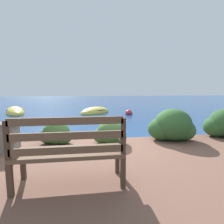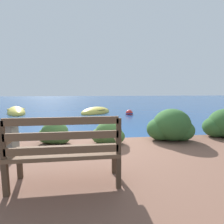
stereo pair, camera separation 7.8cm
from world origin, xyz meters
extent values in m
plane|color=navy|center=(0.00, 0.00, 0.00)|extent=(80.00, 80.00, 0.00)
cube|color=#433123|center=(-1.49, -1.90, 0.42)|extent=(0.06, 0.06, 0.40)
cube|color=#433123|center=(-0.15, -1.90, 0.42)|extent=(0.06, 0.06, 0.40)
cube|color=#433123|center=(-1.49, -2.32, 0.42)|extent=(0.06, 0.06, 0.40)
cube|color=#433123|center=(-0.15, -2.32, 0.42)|extent=(0.06, 0.06, 0.40)
cube|color=brown|center=(-0.82, -2.11, 0.65)|extent=(1.40, 0.48, 0.05)
cube|color=brown|center=(-0.82, -2.32, 0.75)|extent=(1.33, 0.04, 0.09)
cube|color=brown|center=(-0.82, -2.32, 0.93)|extent=(1.33, 0.04, 0.09)
cube|color=brown|center=(-0.82, -2.32, 1.10)|extent=(1.33, 0.04, 0.09)
cube|color=#433123|center=(-1.49, -2.32, 0.90)|extent=(0.06, 0.04, 0.45)
cube|color=#433123|center=(-0.15, -2.32, 0.90)|extent=(0.06, 0.04, 0.45)
cube|color=brown|center=(-1.49, -2.11, 0.85)|extent=(0.07, 0.43, 0.05)
cube|color=brown|center=(-0.15, -2.11, 0.85)|extent=(0.07, 0.43, 0.05)
ellipsoid|color=#426B33|center=(-1.31, -0.28, 0.48)|extent=(0.62, 0.55, 0.52)
ellipsoid|color=#426B33|center=(-1.48, -0.23, 0.40)|extent=(0.46, 0.42, 0.37)
ellipsoid|color=#426B33|center=(-1.16, -0.31, 0.39)|extent=(0.43, 0.39, 0.34)
ellipsoid|color=#426B33|center=(-0.07, -0.44, 0.48)|extent=(0.62, 0.56, 0.53)
ellipsoid|color=#426B33|center=(-0.24, -0.40, 0.41)|extent=(0.47, 0.42, 0.37)
ellipsoid|color=#426B33|center=(0.08, -0.47, 0.39)|extent=(0.44, 0.39, 0.34)
ellipsoid|color=#2D5628|center=(1.50, -0.38, 0.61)|extent=(0.93, 0.83, 0.79)
ellipsoid|color=#2D5628|center=(1.24, -0.31, 0.50)|extent=(0.69, 0.62, 0.56)
ellipsoid|color=#2D5628|center=(1.73, -0.43, 0.47)|extent=(0.65, 0.58, 0.51)
ellipsoid|color=#2D5628|center=(2.82, -0.21, 0.49)|extent=(0.67, 0.60, 0.53)
ellipsoid|color=#DBC64C|center=(-0.10, 6.80, 0.05)|extent=(2.49, 2.58, 0.68)
torus|color=olive|center=(-0.10, 6.80, 0.24)|extent=(1.71, 1.71, 0.07)
cube|color=#846647|center=(0.13, 7.07, 0.21)|extent=(0.80, 0.73, 0.04)
cube|color=#846647|center=(-0.30, 6.58, 0.21)|extent=(0.80, 0.73, 0.04)
ellipsoid|color=#DBC64C|center=(-5.14, 7.34, 0.06)|extent=(2.24, 3.29, 0.74)
torus|color=olive|center=(-5.14, 7.34, 0.26)|extent=(1.36, 1.36, 0.07)
cube|color=#846647|center=(-4.94, 6.91, 0.23)|extent=(0.78, 0.45, 0.04)
cube|color=#846647|center=(-5.31, 7.70, 0.23)|extent=(0.78, 0.45, 0.04)
sphere|color=red|center=(1.87, 5.81, 0.07)|extent=(0.42, 0.42, 0.42)
torus|color=navy|center=(1.87, 5.81, 0.07)|extent=(0.47, 0.47, 0.05)
camera|label=1|loc=(-0.58, -4.37, 1.46)|focal=28.00mm
camera|label=2|loc=(-0.51, -4.38, 1.46)|focal=28.00mm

